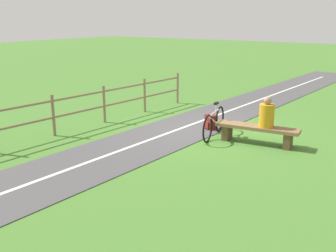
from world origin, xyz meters
TOP-DOWN VIEW (x-y plane):
  - ground_plane at (0.00, 0.00)m, footprint 80.00×80.00m
  - paved_path at (0.84, 4.00)m, footprint 4.02×36.06m
  - path_centre_line at (0.84, 4.00)m, footprint 1.85×31.96m
  - bench at (-1.55, 0.43)m, footprint 2.03×0.65m
  - person_seated at (-1.76, 0.40)m, footprint 0.39×0.39m
  - bicycle at (-0.44, 0.52)m, footprint 0.38×1.71m
  - backpack at (-0.04, -0.05)m, footprint 0.38×0.37m
  - fence_roadside at (2.93, 1.91)m, footprint 0.72×8.73m

SIDE VIEW (x-z plane):
  - ground_plane at x=0.00m, z-range 0.00..0.00m
  - paved_path at x=0.84m, z-range 0.00..0.02m
  - path_centre_line at x=0.84m, z-range 0.02..0.02m
  - backpack at x=-0.04m, z-range 0.00..0.40m
  - bench at x=-1.55m, z-range 0.09..0.54m
  - bicycle at x=-0.44m, z-range -0.07..0.81m
  - fence_roadside at x=2.93m, z-range 0.10..1.18m
  - person_seated at x=-1.76m, z-range 0.39..1.11m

